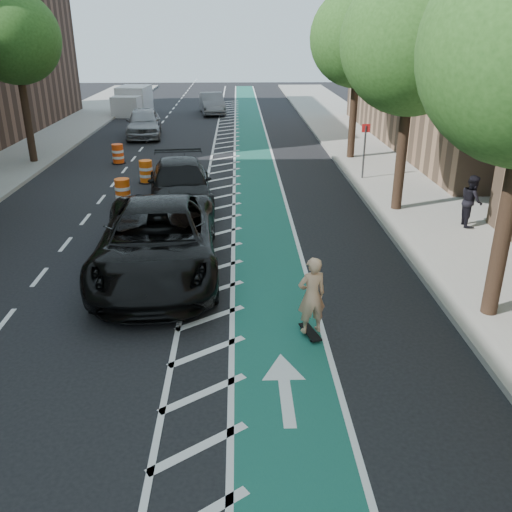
{
  "coord_description": "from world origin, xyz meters",
  "views": [
    {
      "loc": [
        2.19,
        -10.98,
        6.16
      ],
      "look_at": [
        2.59,
        1.06,
        1.1
      ],
      "focal_mm": 38.0,
      "sensor_mm": 36.0,
      "label": 1
    }
  ],
  "objects_px": {
    "skateboarder": "(312,296)",
    "barrel_a": "(123,192)",
    "suv_near": "(158,241)",
    "suv_far": "(180,184)"
  },
  "relations": [
    {
      "from": "suv_far",
      "to": "barrel_a",
      "type": "relative_size",
      "value": 5.79
    },
    {
      "from": "suv_near",
      "to": "barrel_a",
      "type": "relative_size",
      "value": 6.97
    },
    {
      "from": "suv_near",
      "to": "barrel_a",
      "type": "distance_m",
      "value": 6.79
    },
    {
      "from": "skateboarder",
      "to": "barrel_a",
      "type": "relative_size",
      "value": 1.78
    },
    {
      "from": "suv_near",
      "to": "barrel_a",
      "type": "xyz_separation_m",
      "value": [
        -2.2,
        6.41,
        -0.48
      ]
    },
    {
      "from": "suv_far",
      "to": "barrel_a",
      "type": "distance_m",
      "value": 2.24
    },
    {
      "from": "suv_far",
      "to": "suv_near",
      "type": "bearing_deg",
      "value": -96.47
    },
    {
      "from": "skateboarder",
      "to": "barrel_a",
      "type": "distance_m",
      "value": 11.48
    },
    {
      "from": "skateboarder",
      "to": "suv_near",
      "type": "height_order",
      "value": "suv_near"
    },
    {
      "from": "suv_near",
      "to": "barrel_a",
      "type": "bearing_deg",
      "value": 105.48
    }
  ]
}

